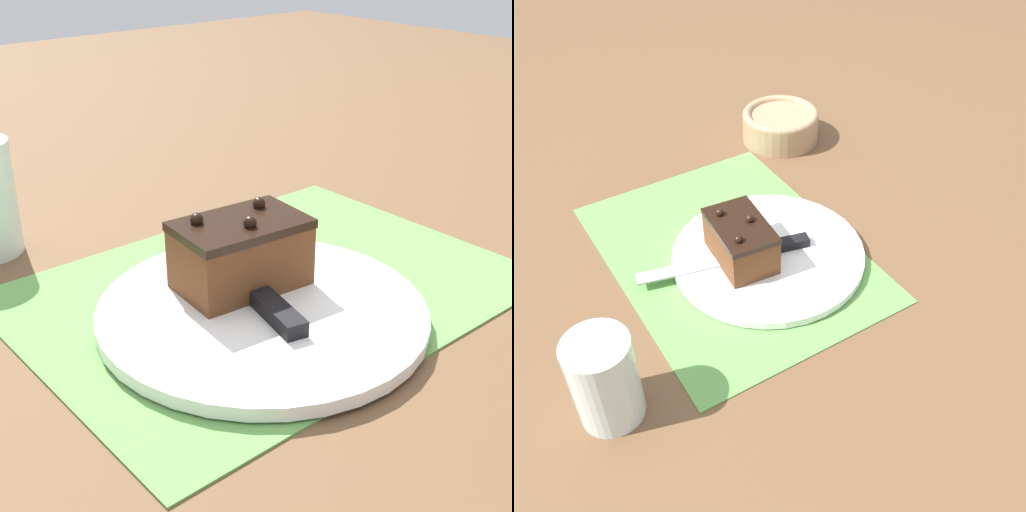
# 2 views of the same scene
# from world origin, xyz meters

# --- Properties ---
(ground_plane) EXTENTS (3.00, 3.00, 0.00)m
(ground_plane) POSITION_xyz_m (0.00, 0.00, 0.00)
(ground_plane) COLOR brown
(placemat_woven) EXTENTS (0.46, 0.34, 0.00)m
(placemat_woven) POSITION_xyz_m (0.00, 0.00, 0.00)
(placemat_woven) COLOR #609E4C
(placemat_woven) RESTS_ON ground_plane
(cake_plate) EXTENTS (0.29, 0.29, 0.01)m
(cake_plate) POSITION_xyz_m (-0.04, -0.04, 0.01)
(cake_plate) COLOR white
(cake_plate) RESTS_ON placemat_woven
(chocolate_cake) EXTENTS (0.12, 0.08, 0.07)m
(chocolate_cake) POSITION_xyz_m (-0.03, 0.00, 0.05)
(chocolate_cake) COLOR brown
(chocolate_cake) RESTS_ON cake_plate
(serving_knife) EXTENTS (0.08, 0.26, 0.01)m
(serving_knife) POSITION_xyz_m (-0.04, -0.02, 0.02)
(serving_knife) COLOR black
(serving_knife) RESTS_ON cake_plate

